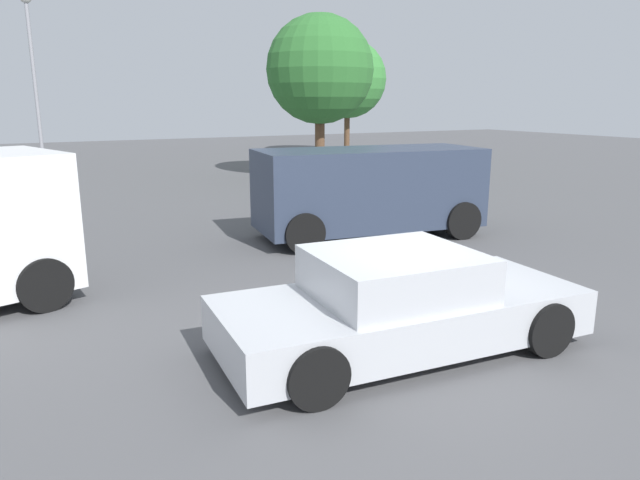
{
  "coord_description": "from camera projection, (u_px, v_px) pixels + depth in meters",
  "views": [
    {
      "loc": [
        -3.99,
        -5.48,
        2.86
      ],
      "look_at": [
        -0.14,
        1.72,
        0.9
      ],
      "focal_mm": 32.68,
      "sensor_mm": 36.0,
      "label": 1
    }
  ],
  "objects": [
    {
      "name": "tree_back_right",
      "position": [
        347.0,
        79.0,
        31.11
      ],
      "size": [
        4.15,
        4.15,
        6.08
      ],
      "color": "brown",
      "rests_on": "ground_plane"
    },
    {
      "name": "ground_plane",
      "position": [
        395.0,
        338.0,
        7.19
      ],
      "size": [
        80.0,
        80.0,
        0.0
      ],
      "primitive_type": "plane",
      "color": "#515154"
    },
    {
      "name": "tree_back_left",
      "position": [
        320.0,
        70.0,
        21.34
      ],
      "size": [
        3.96,
        3.96,
        5.96
      ],
      "color": "brown",
      "rests_on": "ground_plane"
    },
    {
      "name": "light_post_near",
      "position": [
        32.0,
        54.0,
        21.79
      ],
      "size": [
        0.44,
        0.44,
        6.78
      ],
      "color": "gray",
      "rests_on": "ground_plane"
    },
    {
      "name": "dog",
      "position": [
        330.0,
        265.0,
        9.45
      ],
      "size": [
        0.33,
        0.64,
        0.44
      ],
      "rotation": [
        0.0,
        0.0,
        1.41
      ],
      "color": "white",
      "rests_on": "ground_plane"
    },
    {
      "name": "suv_dark",
      "position": [
        370.0,
        189.0,
        12.34
      ],
      "size": [
        4.93,
        2.57,
        1.88
      ],
      "rotation": [
        0.0,
        0.0,
        -0.14
      ],
      "color": "#2D384C",
      "rests_on": "ground_plane"
    },
    {
      "name": "sedan_foreground",
      "position": [
        399.0,
        305.0,
        6.75
      ],
      "size": [
        4.4,
        2.12,
        1.19
      ],
      "rotation": [
        0.0,
        0.0,
        -0.07
      ],
      "color": "#B7BABF",
      "rests_on": "ground_plane"
    }
  ]
}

